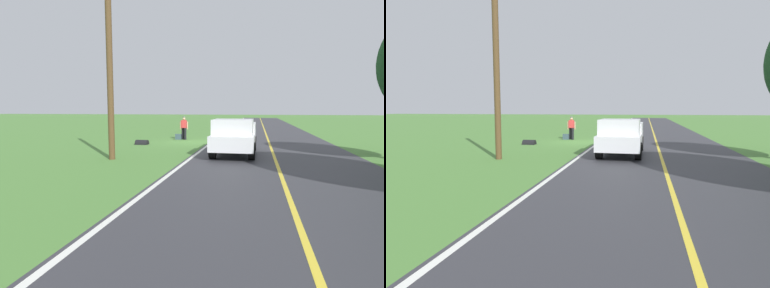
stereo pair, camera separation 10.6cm
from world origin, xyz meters
The scene contains 9 objects.
ground_plane centered at (0.00, 0.00, 0.00)m, with size 200.00×200.00×0.00m, color #4C7F38.
road_surface centered at (-5.21, 0.00, 0.00)m, with size 8.11×120.00×0.00m, color #333338.
lane_edge_line centered at (-1.33, 0.00, 0.01)m, with size 0.16×117.60×0.00m, color silver.
lane_centre_line centered at (-5.21, 0.00, 0.01)m, with size 0.14×117.60×0.00m, color gold.
hitchhiker_walking centered at (1.00, -1.69, 0.98)m, with size 0.62×0.51×1.75m.
suitcase_carried centered at (1.41, -1.58, 0.21)m, with size 0.20×0.46×0.42m, color #384C56.
pickup_truck_passing centered at (-3.26, 5.77, 0.97)m, with size 2.16×5.43×1.82m.
utility_pole_roadside centered at (2.17, 8.31, 4.05)m, with size 0.28×0.28×8.10m, color brown.
drainage_culvert centered at (2.95, 2.14, 0.00)m, with size 0.60×0.60×0.80m, color black.
Camera 1 is at (-4.32, 22.15, 2.33)m, focal length 30.49 mm.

